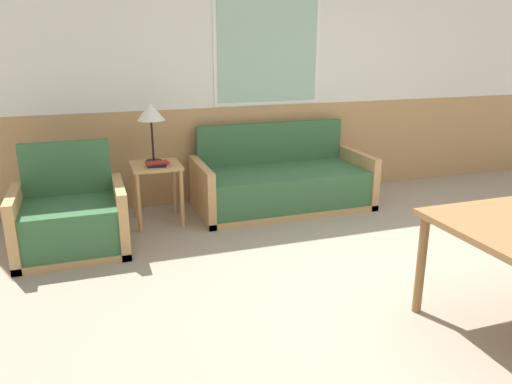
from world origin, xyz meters
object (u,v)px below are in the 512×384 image
(couch, at_px, (282,184))
(side_table, at_px, (156,176))
(table_lamp, at_px, (151,114))
(armchair, at_px, (71,221))

(couch, height_order, side_table, couch)
(side_table, relative_size, table_lamp, 1.03)
(couch, xyz_separation_m, armchair, (-2.14, -0.51, 0.02))
(armchair, bearing_deg, couch, -1.29)
(armchair, height_order, side_table, armchair)
(couch, bearing_deg, side_table, -178.40)
(armchair, xyz_separation_m, table_lamp, (0.80, 0.55, 0.80))
(side_table, bearing_deg, couch, 1.60)
(couch, xyz_separation_m, side_table, (-1.34, -0.04, 0.22))
(armchair, bearing_deg, side_table, 15.72)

